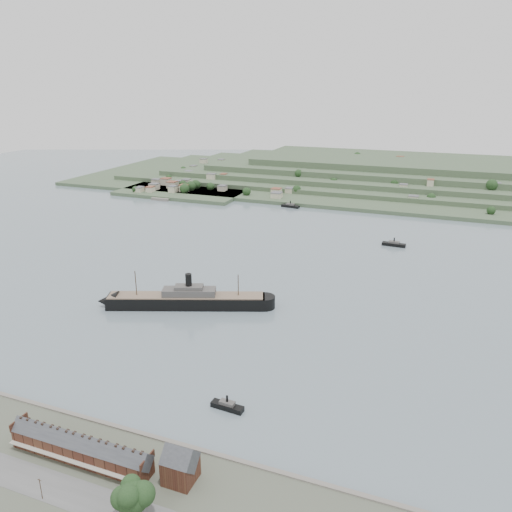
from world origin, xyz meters
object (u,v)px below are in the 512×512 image
(steamship, at_px, (182,300))
(tugboat, at_px, (227,406))
(fig_tree, at_px, (132,497))
(terrace_row, at_px, (81,448))
(gabled_building, at_px, (180,465))

(steamship, relative_size, tugboat, 7.12)
(tugboat, height_order, fig_tree, fig_tree)
(steamship, bearing_deg, terrace_row, -76.34)
(gabled_building, bearing_deg, steamship, 118.97)
(tugboat, bearing_deg, gabled_building, -86.68)
(tugboat, xyz_separation_m, fig_tree, (-2.97, -62.15, 9.10))
(gabled_building, bearing_deg, fig_tree, -106.10)
(gabled_building, xyz_separation_m, tugboat, (-2.50, 43.17, -6.63))
(steamship, height_order, fig_tree, steamship)
(steamship, relative_size, fig_tree, 7.24)
(terrace_row, relative_size, steamship, 0.54)
(steamship, distance_m, fig_tree, 156.29)
(gabled_building, height_order, tugboat, gabled_building)
(gabled_building, distance_m, tugboat, 43.75)
(terrace_row, height_order, tugboat, terrace_row)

